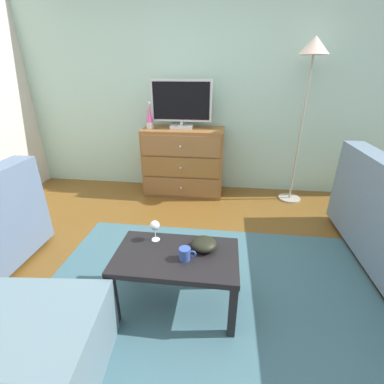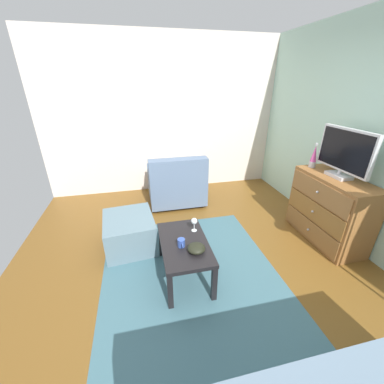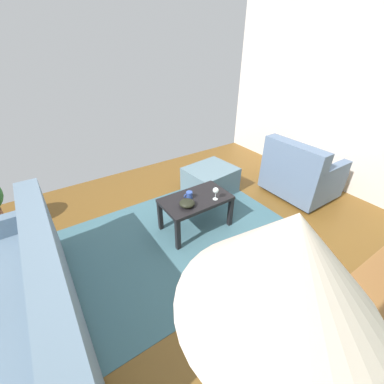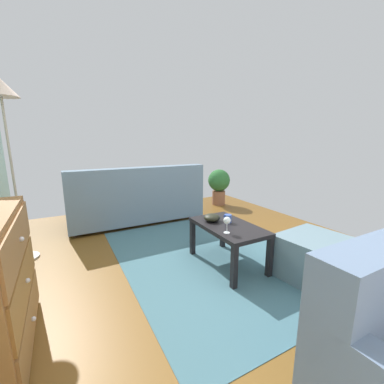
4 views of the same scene
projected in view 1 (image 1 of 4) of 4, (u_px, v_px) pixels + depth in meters
ground_plane at (185, 280)px, 2.22m from camera, size 5.50×4.49×0.05m
wall_accent_rear at (207, 88)px, 3.46m from camera, size 5.50×0.12×2.70m
area_rug at (208, 298)px, 2.00m from camera, size 2.60×1.90×0.01m
dresser at (184, 162)px, 3.59m from camera, size 1.04×0.49×0.88m
tv at (181, 103)px, 3.30m from camera, size 0.75×0.18×0.58m
lava_lamp at (150, 117)px, 3.35m from camera, size 0.09×0.09×0.33m
coffee_table at (176, 262)px, 1.82m from camera, size 0.83×0.48×0.44m
wine_glass at (155, 226)px, 1.90m from camera, size 0.07×0.07×0.16m
mug at (185, 254)px, 1.73m from camera, size 0.11×0.08×0.08m
bowl_decorative at (204, 244)px, 1.83m from camera, size 0.18×0.18×0.08m
ottoman at (36, 347)px, 1.44m from camera, size 0.75×0.66×0.41m
standing_lamp at (312, 64)px, 2.89m from camera, size 0.32×0.32×1.89m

